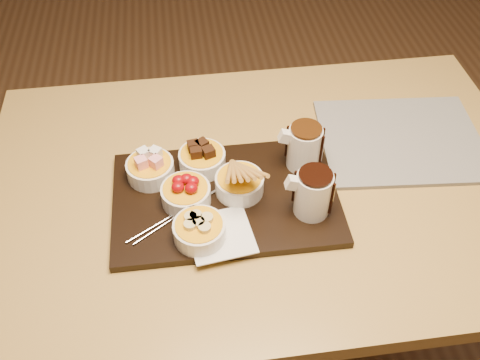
{
  "coord_description": "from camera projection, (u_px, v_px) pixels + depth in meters",
  "views": [
    {
      "loc": [
        -0.16,
        -0.78,
        1.59
      ],
      "look_at": [
        -0.06,
        -0.05,
        0.81
      ],
      "focal_mm": 40.0,
      "sensor_mm": 36.0,
      "label": 1
    }
  ],
  "objects": [
    {
      "name": "dining_table",
      "position": [
        262.0,
        210.0,
        1.22
      ],
      "size": [
        1.2,
        0.8,
        0.75
      ],
      "color": "#AE8A40",
      "rests_on": "ground"
    },
    {
      "name": "newspaper",
      "position": [
        401.0,
        140.0,
        1.23
      ],
      "size": [
        0.39,
        0.32,
        0.01
      ],
      "primitive_type": "cube",
      "rotation": [
        0.0,
        0.0,
        -0.08
      ],
      "color": "beige",
      "rests_on": "dining_table"
    },
    {
      "name": "fondue_skewers",
      "position": [
        182.0,
        210.0,
        1.06
      ],
      "size": [
        0.16,
        0.24,
        0.01
      ],
      "primitive_type": null,
      "rotation": [
        0.0,
        0.0,
        -1.02
      ],
      "color": "silver",
      "rests_on": "serving_board"
    },
    {
      "name": "bowl_cake",
      "position": [
        202.0,
        160.0,
        1.14
      ],
      "size": [
        0.1,
        0.1,
        0.04
      ],
      "primitive_type": "cylinder",
      "color": "white",
      "rests_on": "serving_board"
    },
    {
      "name": "napkin",
      "position": [
        221.0,
        235.0,
        1.02
      ],
      "size": [
        0.13,
        0.13,
        0.0
      ],
      "primitive_type": "cube",
      "rotation": [
        0.0,
        0.0,
        0.13
      ],
      "color": "white",
      "rests_on": "serving_board"
    },
    {
      "name": "bowl_strawberries",
      "position": [
        186.0,
        195.0,
        1.07
      ],
      "size": [
        0.1,
        0.1,
        0.04
      ],
      "primitive_type": "cylinder",
      "color": "white",
      "rests_on": "serving_board"
    },
    {
      "name": "pitcher_milk_chocolate",
      "position": [
        304.0,
        148.0,
        1.12
      ],
      "size": [
        0.07,
        0.07,
        0.1
      ],
      "primitive_type": "cylinder",
      "rotation": [
        0.0,
        0.0,
        -0.01
      ],
      "color": "silver",
      "rests_on": "serving_board"
    },
    {
      "name": "bowl_bananas",
      "position": [
        199.0,
        231.0,
        1.01
      ],
      "size": [
        0.1,
        0.1,
        0.04
      ],
      "primitive_type": "cylinder",
      "color": "white",
      "rests_on": "serving_board"
    },
    {
      "name": "bowl_biscotti",
      "position": [
        239.0,
        184.0,
        1.09
      ],
      "size": [
        0.1,
        0.1,
        0.04
      ],
      "primitive_type": "cylinder",
      "color": "white",
      "rests_on": "serving_board"
    },
    {
      "name": "ground",
      "position": [
        256.0,
        342.0,
        1.7
      ],
      "size": [
        5.0,
        5.0,
        0.0
      ],
      "primitive_type": "plane",
      "color": "brown",
      "rests_on": "ground"
    },
    {
      "name": "pitcher_dark_chocolate",
      "position": [
        313.0,
        194.0,
        1.03
      ],
      "size": [
        0.07,
        0.07,
        0.1
      ],
      "primitive_type": "cylinder",
      "rotation": [
        0.0,
        0.0,
        -0.01
      ],
      "color": "silver",
      "rests_on": "serving_board"
    },
    {
      "name": "serving_board",
      "position": [
        226.0,
        198.0,
        1.1
      ],
      "size": [
        0.46,
        0.3,
        0.02
      ],
      "primitive_type": "cube",
      "rotation": [
        0.0,
        0.0,
        -0.01
      ],
      "color": "black",
      "rests_on": "dining_table"
    },
    {
      "name": "bowl_marshmallows",
      "position": [
        150.0,
        170.0,
        1.12
      ],
      "size": [
        0.1,
        0.1,
        0.04
      ],
      "primitive_type": "cylinder",
      "color": "white",
      "rests_on": "serving_board"
    }
  ]
}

